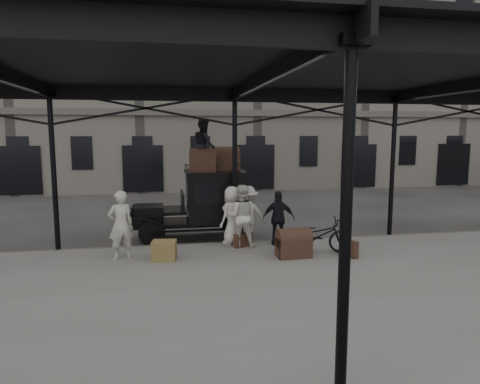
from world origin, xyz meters
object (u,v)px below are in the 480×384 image
object	(u,v)px
taxi	(205,201)
steamer_trunk_roof_near	(203,162)
bicycle	(318,235)
porter_official	(279,218)
porter_left	(121,225)
steamer_trunk_platform	(294,245)

from	to	relation	value
taxi	steamer_trunk_roof_near	distance (m)	1.30
bicycle	porter_official	bearing A→B (deg)	51.43
taxi	porter_left	distance (m)	3.36
porter_left	steamer_trunk_roof_near	world-z (taller)	steamer_trunk_roof_near
bicycle	steamer_trunk_platform	bearing A→B (deg)	120.29
bicycle	steamer_trunk_roof_near	size ratio (longest dim) A/B	2.24
steamer_trunk_roof_near	steamer_trunk_platform	xyz separation A→B (m)	(2.10, -2.74, -2.01)
porter_left	steamer_trunk_platform	bearing A→B (deg)	148.96
taxi	bicycle	bearing A→B (deg)	-44.05
porter_left	steamer_trunk_roof_near	distance (m)	3.44
steamer_trunk_roof_near	steamer_trunk_platform	bearing A→B (deg)	-44.65
taxi	steamer_trunk_platform	bearing A→B (deg)	-56.01
porter_left	steamer_trunk_platform	size ratio (longest dim) A/B	2.05
porter_left	porter_official	xyz separation A→B (m)	(4.35, 0.58, -0.10)
porter_left	bicycle	bearing A→B (deg)	153.39
taxi	porter_left	xyz separation A→B (m)	(-2.41, -2.33, -0.17)
taxi	porter_official	size ratio (longest dim) A/B	2.32
steamer_trunk_roof_near	steamer_trunk_platform	size ratio (longest dim) A/B	0.95
porter_official	taxi	bearing A→B (deg)	-30.35
porter_left	bicycle	distance (m)	5.22
bicycle	steamer_trunk_platform	xyz separation A→B (m)	(-0.77, -0.29, -0.16)
porter_official	steamer_trunk_platform	xyz separation A→B (m)	(0.07, -1.24, -0.47)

